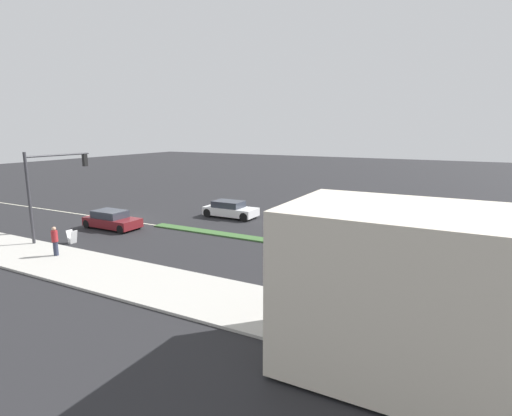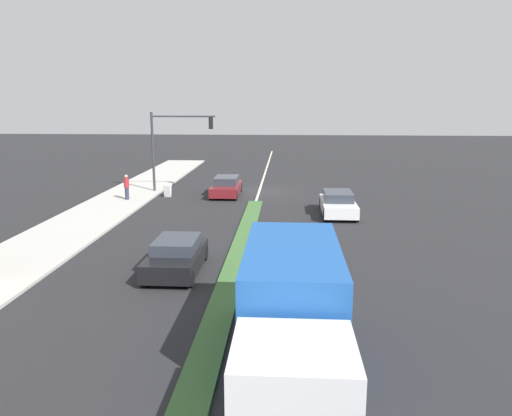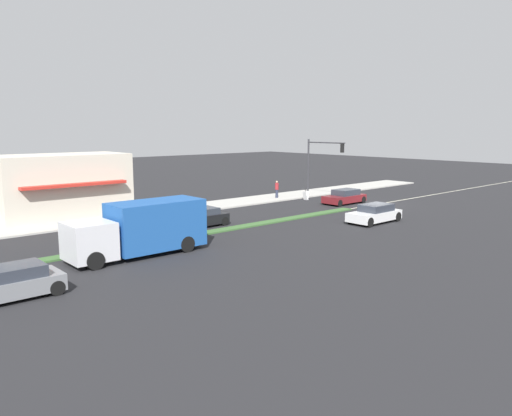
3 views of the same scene
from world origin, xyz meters
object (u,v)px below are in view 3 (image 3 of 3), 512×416
at_px(pedestrian, 277,189).
at_px(sedan_maroon, 345,197).
at_px(suv_grey, 13,283).
at_px(suv_black, 200,218).
at_px(warning_aframe_sign, 306,195).
at_px(delivery_truck, 142,228).
at_px(van_white, 375,214).
at_px(traffic_signal_main, 319,158).

height_order(pedestrian, sedan_maroon, pedestrian).
bearing_deg(suv_grey, suv_black, -63.20).
bearing_deg(warning_aframe_sign, delivery_truck, 110.80).
distance_m(warning_aframe_sign, suv_grey, 31.44).
distance_m(suv_black, van_white, 12.65).
bearing_deg(van_white, warning_aframe_sign, -22.99).
bearing_deg(pedestrian, suv_grey, 115.92).
bearing_deg(traffic_signal_main, delivery_truck, 109.29).
height_order(traffic_signal_main, sedan_maroon, traffic_signal_main).
bearing_deg(van_white, suv_black, 55.30).
distance_m(pedestrian, suv_black, 14.88).
distance_m(delivery_truck, suv_black, 8.22).
bearing_deg(sedan_maroon, van_white, 142.17).
distance_m(pedestrian, van_white, 13.83).
height_order(van_white, sedan_maroon, van_white).
bearing_deg(sedan_maroon, traffic_signal_main, -13.06).
relative_size(pedestrian, van_white, 0.38).
bearing_deg(van_white, suv_grey, 90.00).
relative_size(delivery_truck, suv_black, 1.91).
relative_size(warning_aframe_sign, suv_grey, 0.22).
xyz_separation_m(traffic_signal_main, suv_grey, (-11.12, 31.15, -3.26)).
bearing_deg(warning_aframe_sign, suv_grey, 110.81).
xyz_separation_m(traffic_signal_main, delivery_truck, (-8.32, 23.79, -2.43)).
relative_size(delivery_truck, van_white, 1.73).
bearing_deg(suv_black, delivery_truck, 122.57).
height_order(pedestrian, van_white, pedestrian).
distance_m(suv_black, sedan_maroon, 15.99).
height_order(warning_aframe_sign, delivery_truck, delivery_truck).
xyz_separation_m(suv_grey, sedan_maroon, (7.20, -30.24, -0.02)).
bearing_deg(van_white, pedestrian, -12.89).
bearing_deg(suv_grey, pedestrian, -64.08).
relative_size(warning_aframe_sign, van_white, 0.19).
xyz_separation_m(pedestrian, warning_aframe_sign, (-2.31, -1.65, -0.56)).
distance_m(van_white, sedan_maroon, 9.12).
bearing_deg(traffic_signal_main, suv_black, 103.08).
bearing_deg(suv_black, traffic_signal_main, -76.92).
bearing_deg(suv_black, sedan_maroon, -90.00).
relative_size(traffic_signal_main, delivery_truck, 0.75).
distance_m(pedestrian, sedan_maroon, 6.77).
xyz_separation_m(warning_aframe_sign, suv_black, (-3.97, 15.14, 0.20)).
xyz_separation_m(van_white, sedan_maroon, (7.20, -5.59, -0.03)).
relative_size(pedestrian, delivery_truck, 0.22).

